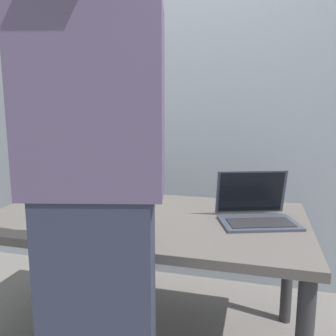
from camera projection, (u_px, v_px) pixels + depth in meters
desk at (145, 230)px, 1.78m from camera, size 1.59×0.88×0.70m
laptop at (256, 210)px, 1.68m from camera, size 0.42×0.38×0.23m
beer_bottle_brown at (80, 175)px, 2.25m from camera, size 0.07×0.07×0.30m
beer_bottle_dark at (79, 181)px, 2.09m from camera, size 0.06×0.06×0.28m
beer_bottle_amber at (60, 180)px, 2.12m from camera, size 0.07×0.07×0.28m
beer_bottle_green at (76, 177)px, 2.17m from camera, size 0.07×0.07×0.29m
person_figure at (96, 206)px, 1.16m from camera, size 0.49×0.37×1.81m
coffee_mug at (115, 198)px, 1.91m from camera, size 0.11×0.07×0.10m
back_wall at (182, 100)px, 2.47m from camera, size 6.00×0.10×2.60m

